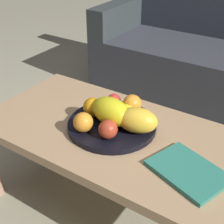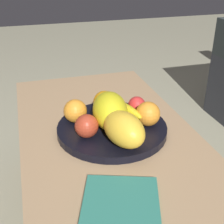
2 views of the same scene
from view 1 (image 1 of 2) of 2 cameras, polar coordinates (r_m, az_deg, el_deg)
name	(u,v)px [view 1 (image 1 of 2)]	position (r m, az deg, el deg)	size (l,w,h in m)	color
ground_plane	(118,207)	(1.58, 1.09, -16.62)	(8.00, 8.00, 0.00)	#9D997D
coffee_table	(119,142)	(1.31, 1.26, -5.37)	(1.17, 0.57, 0.43)	tan
couch	(217,59)	(2.42, 18.24, 9.04)	(1.70, 0.70, 0.90)	#34363E
fruit_bowl	(112,125)	(1.31, 0.00, -2.33)	(0.36, 0.36, 0.03)	black
melon_large_front	(111,112)	(1.26, -0.12, 0.08)	(0.18, 0.11, 0.11)	yellow
melon_smaller_beside	(137,120)	(1.22, 4.58, -1.48)	(0.16, 0.10, 0.10)	yellow
orange_front	(83,122)	(1.23, -5.19, -1.84)	(0.08, 0.08, 0.08)	orange
orange_left	(132,104)	(1.35, 3.64, 1.45)	(0.08, 0.08, 0.08)	orange
orange_right	(93,107)	(1.33, -3.46, 0.88)	(0.08, 0.08, 0.08)	orange
apple_front	(107,129)	(1.20, -0.85, -3.07)	(0.07, 0.07, 0.07)	#AF3922
apple_left	(114,101)	(1.39, 0.33, 2.04)	(0.06, 0.06, 0.06)	red
banana_bunch	(114,110)	(1.33, 0.36, 0.44)	(0.16, 0.15, 0.06)	yellow
magazine	(188,171)	(1.13, 13.46, -10.24)	(0.25, 0.18, 0.02)	#2F7E6D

